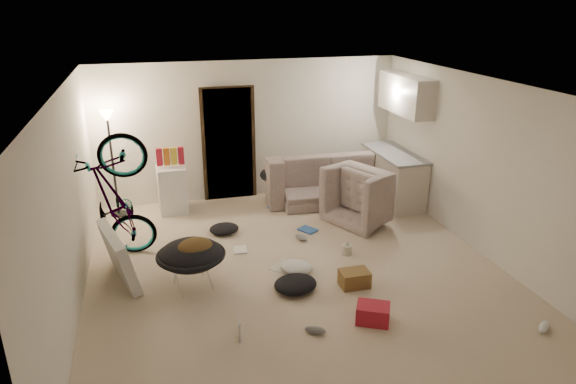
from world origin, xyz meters
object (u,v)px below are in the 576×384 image
object	(u,v)px
bicycle	(119,226)
tv_box	(119,256)
sofa	(325,181)
saucer_chair	(191,261)
drink_case_b	(373,313)
floor_lamp	(110,141)
juicer	(347,249)
kitchen_counter	(393,178)
armchair	(370,199)
drink_case_a	(354,278)
mini_fridge	(172,189)

from	to	relation	value
bicycle	tv_box	world-z (taller)	bicycle
sofa	saucer_chair	size ratio (longest dim) A/B	2.59
tv_box	drink_case_b	bearing A→B (deg)	-47.78
sofa	saucer_chair	distance (m)	3.69
floor_lamp	drink_case_b	bearing A→B (deg)	-54.31
tv_box	juicer	world-z (taller)	tv_box
kitchen_counter	armchair	distance (m)	0.97
floor_lamp	saucer_chair	xyz separation A→B (m)	(1.00, -2.72, -0.94)
tv_box	juicer	size ratio (longest dim) A/B	5.15
kitchen_counter	drink_case_a	distance (m)	3.21
saucer_chair	sofa	bearing A→B (deg)	43.13
bicycle	saucer_chair	bearing A→B (deg)	-135.34
mini_fridge	drink_case_b	xyz separation A→B (m)	(1.99, -3.96, -0.30)
kitchen_counter	tv_box	distance (m)	5.02
bicycle	mini_fridge	xyz separation A→B (m)	(0.83, 1.56, -0.10)
kitchen_counter	floor_lamp	bearing A→B (deg)	172.34
floor_lamp	drink_case_b	size ratio (longest dim) A/B	4.84
bicycle	mini_fridge	size ratio (longest dim) A/B	2.35
mini_fridge	drink_case_b	bearing A→B (deg)	-65.94
drink_case_b	armchair	bearing A→B (deg)	94.96
floor_lamp	bicycle	world-z (taller)	floor_lamp
mini_fridge	saucer_chair	size ratio (longest dim) A/B	0.92
floor_lamp	tv_box	world-z (taller)	floor_lamp
drink_case_b	mini_fridge	bearing A→B (deg)	144.73
mini_fridge	saucer_chair	xyz separation A→B (m)	(0.07, -2.62, -0.03)
bicycle	drink_case_b	distance (m)	3.72
sofa	mini_fridge	bearing A→B (deg)	0.07
bicycle	tv_box	bearing A→B (deg)	-175.68
armchair	drink_case_b	size ratio (longest dim) A/B	2.83
floor_lamp	armchair	distance (m)	4.40
saucer_chair	floor_lamp	bearing A→B (deg)	110.15
floor_lamp	mini_fridge	world-z (taller)	floor_lamp
kitchen_counter	juicer	bearing A→B (deg)	-131.77
armchair	saucer_chair	size ratio (longest dim) A/B	1.20
kitchen_counter	tv_box	world-z (taller)	kitchen_counter
armchair	drink_case_b	xyz separation A→B (m)	(-1.18, -2.78, -0.24)
kitchen_counter	bicycle	size ratio (longest dim) A/B	0.79
juicer	sofa	bearing A→B (deg)	78.77
drink_case_b	kitchen_counter	bearing A→B (deg)	88.76
mini_fridge	saucer_chair	bearing A→B (deg)	-91.05
tv_box	drink_case_a	world-z (taller)	tv_box
kitchen_counter	bicycle	distance (m)	4.84
tv_box	juicer	bearing A→B (deg)	-17.94
bicycle	drink_case_a	world-z (taller)	bicycle
kitchen_counter	drink_case_b	bearing A→B (deg)	-119.29
floor_lamp	drink_case_a	distance (m)	4.61
saucer_chair	drink_case_a	size ratio (longest dim) A/B	2.36
kitchen_counter	juicer	xyz separation A→B (m)	(-1.58, -1.77, -0.35)
sofa	drink_case_a	world-z (taller)	sofa
bicycle	juicer	world-z (taller)	bicycle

